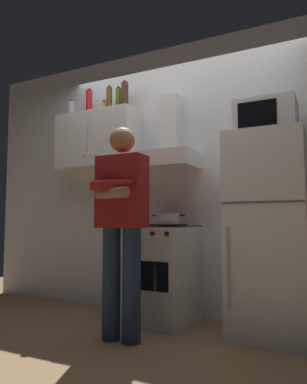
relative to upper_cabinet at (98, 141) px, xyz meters
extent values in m
plane|color=olive|center=(0.85, -0.37, -1.75)|extent=(7.00, 7.00, 0.00)
cube|color=white|center=(0.85, 0.23, -0.40)|extent=(4.80, 0.10, 2.70)
cube|color=silver|center=(0.00, 0.01, 0.00)|extent=(0.90, 0.34, 0.60)
cube|color=silver|center=(-0.22, -0.17, 0.00)|extent=(0.43, 0.01, 0.58)
cube|color=silver|center=(0.22, -0.17, 0.00)|extent=(0.43, 0.01, 0.58)
sphere|color=#B2B2B7|center=(-0.04, -0.18, -0.18)|extent=(0.02, 0.02, 0.02)
sphere|color=#B2B2B7|center=(0.04, -0.18, -0.18)|extent=(0.02, 0.02, 0.02)
cube|color=silver|center=(0.80, -0.12, -1.32)|extent=(0.60, 0.60, 0.85)
cube|color=black|center=(0.80, -0.12, -0.89)|extent=(0.59, 0.59, 0.01)
cube|color=black|center=(0.80, -0.43, -1.30)|extent=(0.42, 0.01, 0.24)
cylinder|color=black|center=(0.67, -0.24, -0.88)|extent=(0.16, 0.16, 0.01)
cylinder|color=black|center=(0.93, -0.24, -0.88)|extent=(0.16, 0.16, 0.01)
cylinder|color=black|center=(0.67, 0.00, -0.88)|extent=(0.16, 0.16, 0.01)
cylinder|color=black|center=(0.93, 0.00, -0.88)|extent=(0.16, 0.16, 0.01)
cylinder|color=black|center=(0.60, -0.44, -0.95)|extent=(0.04, 0.02, 0.04)
cylinder|color=black|center=(0.73, -0.44, -0.95)|extent=(0.04, 0.02, 0.04)
cylinder|color=black|center=(0.87, -0.44, -0.95)|extent=(0.04, 0.02, 0.04)
cylinder|color=black|center=(1.00, -0.44, -0.95)|extent=(0.04, 0.02, 0.04)
cube|color=white|center=(0.80, -0.04, -0.27)|extent=(0.60, 0.44, 0.15)
cube|color=white|center=(0.80, 0.10, 0.10)|extent=(0.20, 0.16, 0.60)
cube|color=white|center=(1.75, -0.12, -0.95)|extent=(0.60, 0.60, 1.60)
cube|color=#4C4C4C|center=(1.75, -0.43, -0.71)|extent=(0.59, 0.01, 0.01)
cylinder|color=silver|center=(1.50, -0.44, -1.19)|extent=(0.02, 0.02, 0.60)
cube|color=silver|center=(1.75, -0.10, -0.01)|extent=(0.48, 0.36, 0.28)
cube|color=black|center=(1.71, -0.29, -0.01)|extent=(0.30, 0.01, 0.20)
cylinder|color=navy|center=(0.66, -0.72, -1.32)|extent=(0.14, 0.14, 0.85)
cylinder|color=navy|center=(0.84, -0.72, -1.32)|extent=(0.14, 0.14, 0.85)
cube|color=maroon|center=(0.75, -0.72, -0.62)|extent=(0.38, 0.20, 0.56)
cylinder|color=maroon|center=(0.75, -0.86, -0.58)|extent=(0.33, 0.17, 0.08)
cylinder|color=#8C6647|center=(0.75, -0.86, -0.64)|extent=(0.33, 0.17, 0.08)
sphere|color=#8C6647|center=(0.75, -0.72, -0.21)|extent=(0.20, 0.20, 0.20)
cylinder|color=#B7BABF|center=(0.93, -0.24, -0.83)|extent=(0.21, 0.21, 0.09)
cylinder|color=black|center=(0.80, -0.24, -0.80)|extent=(0.05, 0.01, 0.01)
cylinder|color=black|center=(1.06, -0.24, -0.80)|extent=(0.05, 0.01, 0.01)
cylinder|color=#4C6B19|center=(0.23, 0.04, 0.42)|extent=(0.06, 0.06, 0.25)
cylinder|color=black|center=(0.23, 0.04, 0.56)|extent=(0.03, 0.03, 0.02)
cylinder|color=gold|center=(0.06, 0.02, 0.36)|extent=(0.06, 0.06, 0.12)
cylinder|color=black|center=(0.06, 0.02, 0.43)|extent=(0.03, 0.03, 0.02)
cylinder|color=silver|center=(-0.19, 0.04, 0.43)|extent=(0.07, 0.07, 0.27)
cylinder|color=black|center=(-0.19, 0.04, 0.58)|extent=(0.04, 0.04, 0.02)
cylinder|color=red|center=(-0.11, -0.02, 0.43)|extent=(0.07, 0.07, 0.26)
cylinder|color=black|center=(-0.11, -0.02, 0.57)|extent=(0.04, 0.04, 0.02)
cylinder|color=#B2B5BA|center=(-0.34, -0.03, 0.39)|extent=(0.09, 0.09, 0.17)
cylinder|color=black|center=(-0.34, -0.03, 0.48)|extent=(0.05, 0.05, 0.02)
cylinder|color=#47230F|center=(0.32, 0.01, 0.44)|extent=(0.08, 0.08, 0.29)
cylinder|color=black|center=(0.32, 0.01, 0.60)|extent=(0.04, 0.04, 0.02)
cylinder|color=brown|center=(0.15, -0.01, 0.43)|extent=(0.06, 0.06, 0.26)
cylinder|color=black|center=(0.15, -0.01, 0.57)|extent=(0.03, 0.03, 0.02)
camera|label=1|loc=(2.22, -3.12, -0.85)|focal=33.78mm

